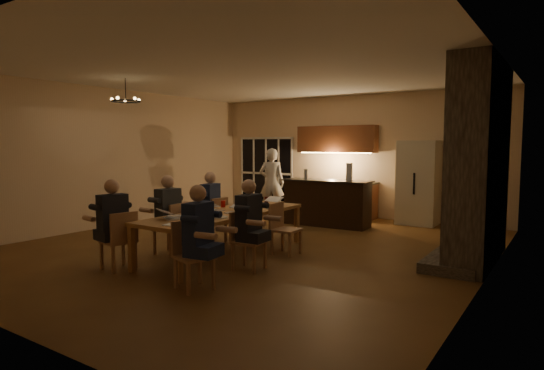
{
  "coord_description": "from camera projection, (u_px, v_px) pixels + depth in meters",
  "views": [
    {
      "loc": [
        4.96,
        -6.74,
        1.89
      ],
      "look_at": [
        0.27,
        0.3,
        1.15
      ],
      "focal_mm": 30.0,
      "sensor_mm": 36.0,
      "label": 1
    }
  ],
  "objects": [
    {
      "name": "floor",
      "position": [
        251.0,
        246.0,
        8.49
      ],
      "size": [
        9.0,
        9.0,
        0.0
      ],
      "primitive_type": "plane",
      "color": "brown",
      "rests_on": "ground"
    },
    {
      "name": "back_wall",
      "position": [
        351.0,
        156.0,
        12.1
      ],
      "size": [
        8.0,
        0.04,
        3.2
      ],
      "primitive_type": "cube",
      "color": "beige",
      "rests_on": "ground"
    },
    {
      "name": "left_wall",
      "position": [
        112.0,
        158.0,
        10.57
      ],
      "size": [
        0.04,
        9.0,
        3.2
      ],
      "primitive_type": "cube",
      "color": "beige",
      "rests_on": "ground"
    },
    {
      "name": "right_wall",
      "position": [
        490.0,
        167.0,
        6.14
      ],
      "size": [
        0.04,
        9.0,
        3.2
      ],
      "primitive_type": "cube",
      "color": "beige",
      "rests_on": "ground"
    },
    {
      "name": "ceiling",
      "position": [
        250.0,
        71.0,
        8.21
      ],
      "size": [
        8.0,
        9.0,
        0.04
      ],
      "primitive_type": "cube",
      "color": "white",
      "rests_on": "back_wall"
    },
    {
      "name": "french_doors",
      "position": [
        266.0,
        173.0,
        13.6
      ],
      "size": [
        1.86,
        0.08,
        2.1
      ],
      "primitive_type": "cube",
      "color": "black",
      "rests_on": "ground"
    },
    {
      "name": "fireplace",
      "position": [
        480.0,
        163.0,
        7.31
      ],
      "size": [
        0.58,
        2.5,
        3.2
      ],
      "primitive_type": "cube",
      "color": "#695F52",
      "rests_on": "ground"
    },
    {
      "name": "kitchenette",
      "position": [
        335.0,
        171.0,
        12.04
      ],
      "size": [
        2.24,
        0.68,
        2.4
      ],
      "primitive_type": null,
      "color": "brown",
      "rests_on": "ground"
    },
    {
      "name": "refrigerator",
      "position": [
        418.0,
        183.0,
        10.8
      ],
      "size": [
        0.9,
        0.68,
        2.0
      ],
      "primitive_type": "cube",
      "color": "beige",
      "rests_on": "ground"
    },
    {
      "name": "dining_table",
      "position": [
        225.0,
        234.0,
        7.78
      ],
      "size": [
        1.1,
        3.29,
        0.75
      ],
      "primitive_type": "cube",
      "color": "tan",
      "rests_on": "ground"
    },
    {
      "name": "bar_island",
      "position": [
        327.0,
        203.0,
        10.66
      ],
      "size": [
        2.11,
        0.75,
        1.08
      ],
      "primitive_type": "cube",
      "rotation": [
        0.0,
        0.0,
        0.03
      ],
      "color": "black",
      "rests_on": "ground"
    },
    {
      "name": "chair_left_near",
      "position": [
        118.0,
        240.0,
        6.91
      ],
      "size": [
        0.51,
        0.51,
        0.89
      ],
      "primitive_type": null,
      "rotation": [
        0.0,
        0.0,
        -1.74
      ],
      "color": "#AB7955",
      "rests_on": "ground"
    },
    {
      "name": "chair_left_mid",
      "position": [
        169.0,
        228.0,
        7.91
      ],
      "size": [
        0.49,
        0.49,
        0.89
      ],
      "primitive_type": null,
      "rotation": [
        0.0,
        0.0,
        -1.46
      ],
      "color": "#AB7955",
      "rests_on": "ground"
    },
    {
      "name": "chair_left_far",
      "position": [
        212.0,
        220.0,
        8.77
      ],
      "size": [
        0.46,
        0.46,
        0.89
      ],
      "primitive_type": null,
      "rotation": [
        0.0,
        0.0,
        -1.62
      ],
      "color": "#AB7955",
      "rests_on": "ground"
    },
    {
      "name": "chair_right_near",
      "position": [
        194.0,
        256.0,
        5.93
      ],
      "size": [
        0.56,
        0.56,
        0.89
      ],
      "primitive_type": null,
      "rotation": [
        0.0,
        0.0,
        1.25
      ],
      "color": "#AB7955",
      "rests_on": "ground"
    },
    {
      "name": "chair_right_mid",
      "position": [
        249.0,
        241.0,
        6.87
      ],
      "size": [
        0.5,
        0.5,
        0.89
      ],
      "primitive_type": null,
      "rotation": [
        0.0,
        0.0,
        1.71
      ],
      "color": "#AB7955",
      "rests_on": "ground"
    },
    {
      "name": "chair_right_far",
      "position": [
        286.0,
        229.0,
        7.84
      ],
      "size": [
        0.45,
        0.45,
        0.89
      ],
      "primitive_type": null,
      "rotation": [
        0.0,
        0.0,
        1.58
      ],
      "color": "#AB7955",
      "rests_on": "ground"
    },
    {
      "name": "person_left_near",
      "position": [
        113.0,
        225.0,
        6.87
      ],
      "size": [
        0.7,
        0.7,
        1.38
      ],
      "primitive_type": null,
      "rotation": [
        0.0,
        0.0,
        -1.75
      ],
      "color": "#20232A",
      "rests_on": "ground"
    },
    {
      "name": "person_right_near",
      "position": [
        198.0,
        237.0,
        5.91
      ],
      "size": [
        0.67,
        0.67,
        1.38
      ],
      "primitive_type": null,
      "rotation": [
        0.0,
        0.0,
        1.7
      ],
      "color": "#1E274C",
      "rests_on": "ground"
    },
    {
      "name": "person_left_mid",
      "position": [
        168.0,
        215.0,
        7.79
      ],
      "size": [
        0.62,
        0.62,
        1.38
      ],
      "primitive_type": null,
      "rotation": [
        0.0,
        0.0,
        -1.61
      ],
      "color": "#31363A",
      "rests_on": "ground"
    },
    {
      "name": "person_right_mid",
      "position": [
        249.0,
        225.0,
        6.85
      ],
      "size": [
        0.63,
        0.63,
        1.38
      ],
      "primitive_type": null,
      "rotation": [
        0.0,
        0.0,
        1.62
      ],
      "color": "#20232A",
      "rests_on": "ground"
    },
    {
      "name": "person_left_far",
      "position": [
        211.0,
        207.0,
        8.76
      ],
      "size": [
        0.71,
        0.71,
        1.38
      ],
      "primitive_type": null,
      "rotation": [
        0.0,
        0.0,
        -1.37
      ],
      "color": "#1E274C",
      "rests_on": "ground"
    },
    {
      "name": "standing_person",
      "position": [
        272.0,
        183.0,
        11.92
      ],
      "size": [
        0.78,
        0.66,
        1.81
      ],
      "primitive_type": "imported",
      "rotation": [
        0.0,
        0.0,
        3.55
      ],
      "color": "silver",
      "rests_on": "ground"
    },
    {
      "name": "chandelier",
      "position": [
        126.0,
        101.0,
        8.92
      ],
      "size": [
        0.57,
        0.57,
        0.03
      ],
      "primitive_type": "torus",
      "color": "black",
      "rests_on": "ceiling"
    },
    {
      "name": "laptop_a",
      "position": [
        172.0,
        212.0,
        7.02
      ],
      "size": [
        0.42,
        0.4,
        0.23
      ],
      "primitive_type": null,
      "rotation": [
        0.0,
        0.0,
        2.63
      ],
      "color": "silver",
      "rests_on": "dining_table"
    },
    {
      "name": "laptop_b",
      "position": [
        199.0,
        213.0,
        6.9
      ],
      "size": [
        0.36,
        0.32,
        0.23
      ],
      "primitive_type": null,
      "rotation": [
        0.0,
        0.0,
        -0.14
      ],
      "color": "silver",
      "rests_on": "dining_table"
    },
    {
      "name": "laptop_c",
      "position": [
        213.0,
        205.0,
        7.85
      ],
      "size": [
        0.35,
        0.32,
        0.23
      ],
      "primitive_type": null,
      "rotation": [
        0.0,
        0.0,
        3.27
      ],
      "color": "silver",
      "rests_on": "dining_table"
    },
    {
      "name": "laptop_d",
      "position": [
        235.0,
        207.0,
        7.58
      ],
      "size": [
        0.36,
        0.33,
        0.23
      ],
      "primitive_type": null,
      "rotation": [
        0.0,
        0.0,
        -0.15
      ],
      "color": "silver",
      "rests_on": "dining_table"
    },
    {
      "name": "laptop_e",
      "position": [
        255.0,
        198.0,
        8.78
      ],
      "size": [
        0.37,
        0.34,
        0.23
      ],
      "primitive_type": null,
      "rotation": [
        0.0,
        0.0,
        3.36
      ],
      "color": "silver",
      "rests_on": "dining_table"
    },
    {
      "name": "laptop_f",
      "position": [
        271.0,
        200.0,
        8.5
      ],
      "size": [
        0.33,
        0.29,
        0.23
      ],
      "primitive_type": null,
      "rotation": [
        0.0,
        0.0,
        -0.04
      ],
      "color": "silver",
      "rests_on": "dining_table"
    },
    {
      "name": "mug_front",
      "position": [
        205.0,
        212.0,
        7.46
      ],
      "size": [
        0.09,
        0.09,
        0.1
      ],
      "primitive_type": "cylinder",
      "color": "silver",
      "rests_on": "dining_table"
    },
    {
      "name": "mug_mid",
      "position": [
        249.0,
        206.0,
        8.2
      ],
      "size": [
        0.08,
        0.08,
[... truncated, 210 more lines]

